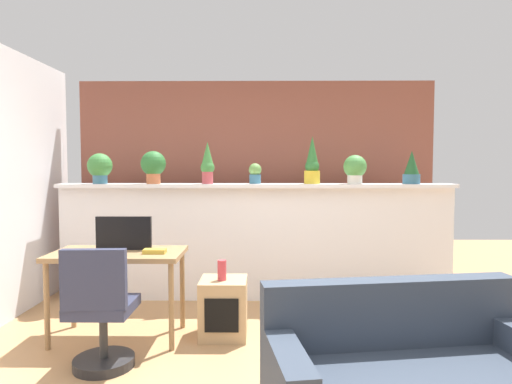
{
  "coord_description": "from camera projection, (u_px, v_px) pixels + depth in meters",
  "views": [
    {
      "loc": [
        0.05,
        -2.87,
        1.48
      ],
      "look_at": [
        0.01,
        1.06,
        1.25
      ],
      "focal_mm": 31.25,
      "sensor_mm": 36.0,
      "label": 1
    }
  ],
  "objects": [
    {
      "name": "divider_wall",
      "position": [
        256.0,
        243.0,
        4.91
      ],
      "size": [
        4.28,
        0.16,
        1.24
      ],
      "primitive_type": "cube",
      "color": "white",
      "rests_on": "ground"
    },
    {
      "name": "potted_plant_6",
      "position": [
        412.0,
        168.0,
        4.78
      ],
      "size": [
        0.18,
        0.18,
        0.36
      ],
      "color": "#386B84",
      "rests_on": "plant_shelf"
    },
    {
      "name": "potted_plant_4",
      "position": [
        312.0,
        163.0,
        4.82
      ],
      "size": [
        0.17,
        0.17,
        0.51
      ],
      "color": "gold",
      "rests_on": "plant_shelf"
    },
    {
      "name": "couch",
      "position": [
        409.0,
        384.0,
        2.44
      ],
      "size": [
        1.66,
        0.98,
        0.8
      ],
      "color": "#333D4C",
      "rests_on": "ground"
    },
    {
      "name": "potted_plant_2",
      "position": [
        207.0,
        163.0,
        4.8
      ],
      "size": [
        0.15,
        0.15,
        0.45
      ],
      "color": "#B7474C",
      "rests_on": "plant_shelf"
    },
    {
      "name": "desk",
      "position": [
        118.0,
        261.0,
        3.79
      ],
      "size": [
        1.1,
        0.6,
        0.75
      ],
      "color": "#99754C",
      "rests_on": "ground"
    },
    {
      "name": "brick_wall_behind",
      "position": [
        256.0,
        184.0,
        5.48
      ],
      "size": [
        4.28,
        0.1,
        2.5
      ],
      "primitive_type": "cube",
      "color": "brown",
      "rests_on": "ground"
    },
    {
      "name": "book_on_desk",
      "position": [
        155.0,
        251.0,
        3.7
      ],
      "size": [
        0.18,
        0.1,
        0.04
      ],
      "primitive_type": "cube",
      "color": "gold",
      "rests_on": "desk"
    },
    {
      "name": "side_cube_shelf",
      "position": [
        224.0,
        308.0,
        3.85
      ],
      "size": [
        0.4,
        0.41,
        0.5
      ],
      "color": "tan",
      "rests_on": "ground"
    },
    {
      "name": "potted_plant_1",
      "position": [
        153.0,
        165.0,
        4.8
      ],
      "size": [
        0.27,
        0.27,
        0.35
      ],
      "color": "#C66B42",
      "rests_on": "plant_shelf"
    },
    {
      "name": "plant_shelf",
      "position": [
        256.0,
        186.0,
        4.84
      ],
      "size": [
        4.28,
        0.3,
        0.04
      ],
      "primitive_type": "cube",
      "color": "white",
      "rests_on": "divider_wall"
    },
    {
      "name": "potted_plant_3",
      "position": [
        255.0,
        173.0,
        4.84
      ],
      "size": [
        0.14,
        0.14,
        0.22
      ],
      "color": "#386B84",
      "rests_on": "plant_shelf"
    },
    {
      "name": "tv_monitor",
      "position": [
        124.0,
        233.0,
        3.85
      ],
      "size": [
        0.48,
        0.04,
        0.29
      ],
      "primitive_type": "cube",
      "color": "black",
      "rests_on": "desk"
    },
    {
      "name": "potted_plant_0",
      "position": [
        100.0,
        167.0,
        4.8
      ],
      "size": [
        0.26,
        0.26,
        0.33
      ],
      "color": "#386B84",
      "rests_on": "plant_shelf"
    },
    {
      "name": "vase_on_shelf",
      "position": [
        222.0,
        270.0,
        3.8
      ],
      "size": [
        0.08,
        0.08,
        0.17
      ],
      "primitive_type": "cylinder",
      "color": "#CC3D47",
      "rests_on": "side_cube_shelf"
    },
    {
      "name": "potted_plant_5",
      "position": [
        355.0,
        168.0,
        4.79
      ],
      "size": [
        0.25,
        0.25,
        0.31
      ],
      "color": "silver",
      "rests_on": "plant_shelf"
    },
    {
      "name": "office_chair",
      "position": [
        101.0,
        318.0,
        3.2
      ],
      "size": [
        0.45,
        0.45,
        0.91
      ],
      "color": "#262628",
      "rests_on": "ground"
    }
  ]
}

